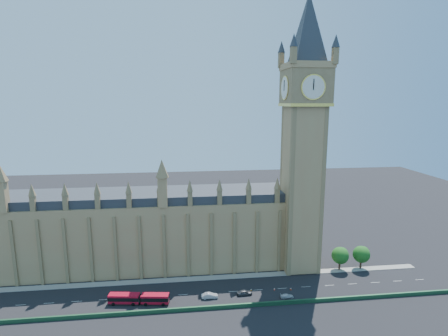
{
  "coord_description": "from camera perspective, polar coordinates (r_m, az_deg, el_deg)",
  "views": [
    {
      "loc": [
        -3.03,
        -100.99,
        59.21
      ],
      "look_at": [
        10.17,
        10.0,
        38.26
      ],
      "focal_mm": 28.0,
      "sensor_mm": 36.0,
      "label": 1
    }
  ],
  "objects": [
    {
      "name": "red_bus",
      "position": [
        114.16,
        -13.74,
        -20.02
      ],
      "size": [
        18.16,
        4.97,
        3.05
      ],
      "rotation": [
        0.0,
        0.0,
        -0.13
      ],
      "color": "#AD0B21",
      "rests_on": "ground"
    },
    {
      "name": "car_white",
      "position": [
        116.13,
        10.25,
        -19.89
      ],
      "size": [
        4.04,
        1.65,
        1.17
      ],
      "primitive_type": "imported",
      "rotation": [
        0.0,
        0.0,
        1.57
      ],
      "color": "silver",
      "rests_on": "ground"
    },
    {
      "name": "cone_a",
      "position": [
        120.57,
        10.85,
        -18.8
      ],
      "size": [
        0.6,
        0.6,
        0.75
      ],
      "rotation": [
        0.0,
        0.0,
        -0.33
      ],
      "color": "black",
      "rests_on": "ground"
    },
    {
      "name": "ground",
      "position": [
        117.1,
        -4.64,
        -19.79
      ],
      "size": [
        400.0,
        400.0,
        0.0
      ],
      "primitive_type": "plane",
      "color": "black",
      "rests_on": "ground"
    },
    {
      "name": "bridge_parapet",
      "position": [
        109.11,
        -4.45,
        -21.91
      ],
      "size": [
        160.0,
        0.6,
        1.2
      ],
      "primitive_type": "cube",
      "color": "#1E4C2D",
      "rests_on": "ground"
    },
    {
      "name": "car_grey",
      "position": [
        116.0,
        3.37,
        -19.63
      ],
      "size": [
        4.85,
        2.19,
        1.62
      ],
      "primitive_type": "imported",
      "rotation": [
        0.0,
        0.0,
        1.63
      ],
      "color": "#383B3F",
      "rests_on": "ground"
    },
    {
      "name": "kerb_north",
      "position": [
        125.35,
        -4.82,
        -17.57
      ],
      "size": [
        160.0,
        3.0,
        0.16
      ],
      "primitive_type": "cube",
      "color": "gray",
      "rests_on": "ground"
    },
    {
      "name": "cone_d",
      "position": [
        119.63,
        8.24,
        -18.99
      ],
      "size": [
        0.52,
        0.52,
        0.65
      ],
      "rotation": [
        0.0,
        0.0,
        0.31
      ],
      "color": "black",
      "rests_on": "ground"
    },
    {
      "name": "cone_b",
      "position": [
        117.06,
        4.28,
        -19.59
      ],
      "size": [
        0.52,
        0.52,
        0.75
      ],
      "rotation": [
        0.0,
        0.0,
        0.12
      ],
      "color": "black",
      "rests_on": "ground"
    },
    {
      "name": "car_silver",
      "position": [
        114.31,
        -2.36,
        -20.11
      ],
      "size": [
        5.01,
        1.76,
        1.65
      ],
      "primitive_type": "imported",
      "rotation": [
        0.0,
        0.0,
        1.57
      ],
      "color": "#A4A8AC",
      "rests_on": "ground"
    },
    {
      "name": "palace_westminster",
      "position": [
        132.91,
        -16.11,
        -9.77
      ],
      "size": [
        120.0,
        20.0,
        28.0
      ],
      "color": "#A87D51",
      "rests_on": "ground"
    },
    {
      "name": "tree_east_near",
      "position": [
        135.12,
        18.51,
        -13.32
      ],
      "size": [
        6.0,
        6.0,
        8.5
      ],
      "color": "#382619",
      "rests_on": "ground"
    },
    {
      "name": "tree_east_far",
      "position": [
        138.59,
        21.58,
        -12.91
      ],
      "size": [
        6.0,
        6.0,
        8.5
      ],
      "color": "#382619",
      "rests_on": "ground"
    },
    {
      "name": "elizabeth_tower",
      "position": [
        122.17,
        12.98,
        8.17
      ],
      "size": [
        20.59,
        20.59,
        105.0
      ],
      "color": "#A87D51",
      "rests_on": "ground"
    },
    {
      "name": "cone_c",
      "position": [
        118.52,
        4.45,
        -19.21
      ],
      "size": [
        0.44,
        0.44,
        0.65
      ],
      "rotation": [
        0.0,
        0.0,
        -0.08
      ],
      "color": "black",
      "rests_on": "ground"
    }
  ]
}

